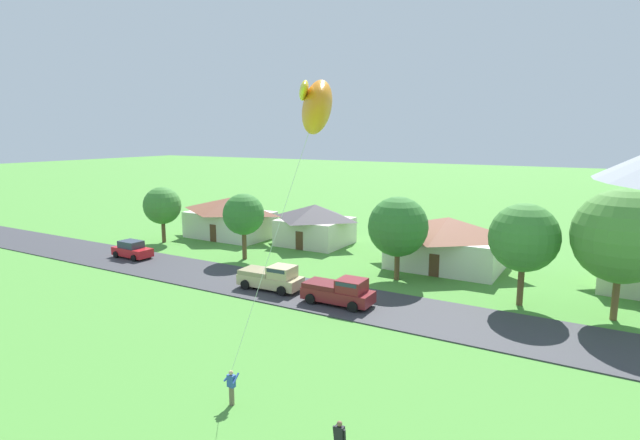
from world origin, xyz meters
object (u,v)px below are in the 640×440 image
tree_right_of_center (398,227)px  watcher_person (339,440)px  tree_left_of_center (622,236)px  tree_center (244,214)px  tree_near_left (524,238)px  pickup_truck_maroon_east_side (340,291)px  pickup_truck_sand_west_side (272,277)px  kite_flyer_with_kite (315,109)px  house_leftmost (230,217)px  house_left_center (448,241)px  parked_car_red_mid_west (132,250)px  house_right_center (315,224)px  tree_near_right (162,206)px

tree_right_of_center → watcher_person: (7.10, -23.63, -3.70)m
tree_left_of_center → tree_center: size_ratio=1.35×
tree_near_left → pickup_truck_maroon_east_side: (-11.26, -6.63, -3.92)m
pickup_truck_sand_west_side → kite_flyer_with_kite: bearing=-47.8°
house_leftmost → tree_left_of_center: bearing=-11.4°
tree_center → house_left_center: bearing=22.1°
house_leftmost → parked_car_red_mid_west: bearing=-97.4°
house_right_center → tree_near_right: 17.40m
tree_near_right → pickup_truck_sand_west_side: 22.75m
tree_left_of_center → tree_near_right: 44.50m
house_leftmost → house_right_center: 10.90m
tree_left_of_center → pickup_truck_sand_west_side: bearing=-165.0°
house_left_center → pickup_truck_sand_west_side: size_ratio=2.00×
tree_near_left → kite_flyer_with_kite: bearing=-106.9°
house_left_center → pickup_truck_sand_west_side: 17.28m
house_leftmost → kite_flyer_with_kite: 40.57m
house_left_center → pickup_truck_sand_west_side: (-9.91, -14.09, -1.36)m
tree_right_of_center → watcher_person: size_ratio=4.25×
tree_near_left → parked_car_red_mid_west: size_ratio=1.76×
tree_near_right → pickup_truck_maroon_east_side: tree_near_right is taller
tree_near_right → parked_car_red_mid_west: (2.96, -6.82, -3.36)m
kite_flyer_with_kite → watcher_person: bearing=-46.2°
pickup_truck_sand_west_side → tree_right_of_center: bearing=46.1°
pickup_truck_sand_west_side → house_leftmost: bearing=138.8°
tree_center → kite_flyer_with_kite: size_ratio=0.45×
house_right_center → pickup_truck_sand_west_side: size_ratio=1.45×
house_leftmost → tree_right_of_center: bearing=-15.4°
tree_left_of_center → tree_right_of_center: 16.10m
tree_near_left → house_left_center: bearing=134.2°
tree_left_of_center → pickup_truck_sand_west_side: (-23.44, -6.28, -4.62)m
house_left_center → tree_near_left: size_ratio=1.42×
house_left_center → tree_near_left: 11.25m
house_left_center → pickup_truck_sand_west_side: house_left_center is taller
house_right_center → parked_car_red_mid_west: bearing=-130.2°
tree_right_of_center → house_leftmost: bearing=164.6°
house_left_center → tree_right_of_center: tree_right_of_center is taller
house_left_center → tree_center: 19.62m
watcher_person → parked_car_red_mid_west: bearing=152.1°
house_leftmost → kite_flyer_with_kite: (28.07, -27.22, 10.80)m
house_right_center → tree_right_of_center: bearing=-32.6°
pickup_truck_maroon_east_side → watcher_person: size_ratio=3.12×
house_left_center → tree_left_of_center: (13.53, -7.81, 3.27)m
watcher_person → kite_flyer_with_kite: bearing=133.8°
house_right_center → pickup_truck_sand_west_side: bearing=-70.8°
tree_center → tree_near_left: bearing=-1.2°
house_leftmost → house_left_center: (26.26, -0.20, -0.05)m
tree_center → pickup_truck_maroon_east_side: 16.48m
watcher_person → tree_right_of_center: bearing=106.7°
house_leftmost → tree_center: (8.18, -7.54, 2.01)m
tree_near_left → tree_near_right: size_ratio=1.17×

